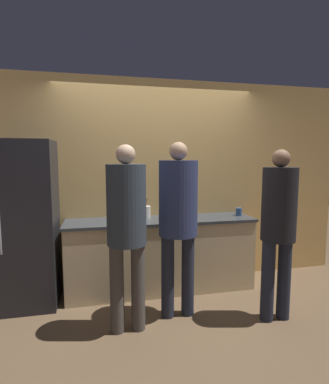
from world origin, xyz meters
TOP-DOWN VIEW (x-y plane):
  - ground_plane at (0.00, 0.00)m, footprint 14.00×14.00m
  - wall_back at (0.00, 0.61)m, footprint 5.20×0.06m
  - counter at (0.00, 0.33)m, footprint 2.28×0.59m
  - refrigerator at (-1.50, 0.28)m, footprint 0.61×0.65m
  - person_left at (-0.49, -0.50)m, footprint 0.36×0.36m
  - person_center at (0.04, -0.33)m, footprint 0.39×0.39m
  - person_right at (0.97, -0.62)m, footprint 0.33×0.33m
  - fruit_bowl at (0.35, 0.43)m, footprint 0.28×0.28m
  - utensil_crock at (-0.17, 0.44)m, footprint 0.12×0.12m
  - bottle_dark at (0.19, 0.30)m, footprint 0.08×0.08m
  - cup_blue at (1.02, 0.33)m, footprint 0.07×0.07m

SIDE VIEW (x-z plane):
  - ground_plane at x=0.00m, z-range 0.00..0.00m
  - counter at x=0.00m, z-range 0.00..0.88m
  - refrigerator at x=-1.50m, z-range 0.00..1.81m
  - cup_blue at x=1.02m, z-range 0.88..0.98m
  - fruit_bowl at x=0.35m, z-range 0.87..1.01m
  - utensil_crock at x=-0.17m, z-range 0.83..1.09m
  - bottle_dark at x=0.19m, z-range 0.86..1.07m
  - person_right at x=0.97m, z-range 0.15..1.85m
  - person_left at x=-0.49m, z-range 0.18..1.91m
  - person_center at x=0.04m, z-range 0.20..1.97m
  - wall_back at x=0.00m, z-range 0.00..2.60m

